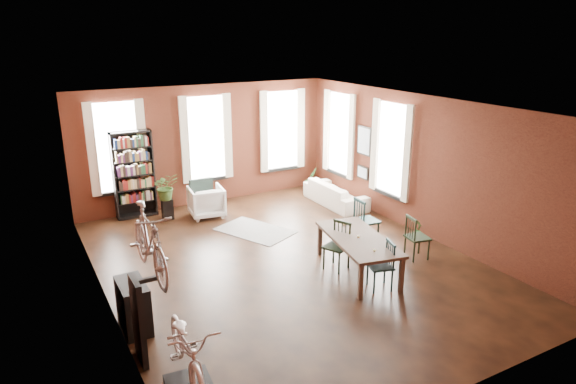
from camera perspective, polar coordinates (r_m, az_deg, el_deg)
room at (r=10.49m, az=-0.53°, el=4.26°), size 9.00×9.04×3.22m
dining_table at (r=10.18m, az=7.74°, el=-6.91°), size 1.37×2.28×0.73m
dining_chair_a at (r=9.58m, az=10.21°, el=-8.05°), size 0.52×0.52×0.91m
dining_chair_b at (r=10.20m, az=5.42°, el=-6.05°), size 0.58×0.58×0.95m
dining_chair_c at (r=10.96m, az=14.20°, el=-4.90°), size 0.49×0.49×0.93m
dining_chair_d at (r=11.52m, az=8.71°, el=-3.16°), size 0.50×0.50×1.02m
bookshelf at (r=13.37m, az=-16.77°, el=1.87°), size 1.00×0.32×2.20m
white_armchair at (r=13.16m, az=-9.07°, el=-0.90°), size 0.92×0.87×0.85m
cream_sofa at (r=13.95m, az=5.33°, el=0.23°), size 0.61×2.08×0.81m
striped_rug at (r=12.21m, az=-3.69°, el=-4.30°), size 1.73×2.05×0.01m
bike_wall_rack at (r=7.72m, az=-16.30°, el=-13.61°), size 0.16×0.60×1.30m
console_table at (r=8.64m, az=-16.79°, el=-12.03°), size 0.40×0.80×0.80m
plant_stand at (r=13.23m, az=-13.25°, el=-1.83°), size 0.27×0.27×0.52m
plant_by_sofa at (r=15.15m, az=2.61°, el=0.72°), size 0.58×0.79×0.32m
plant_small at (r=12.26m, az=14.27°, el=-4.44°), size 0.40×0.42×0.14m
bicycle_floor at (r=6.78m, az=-11.34°, el=-13.76°), size 0.72×1.01×1.81m
bicycle_hung at (r=7.14m, az=-15.36°, el=-2.96°), size 0.47×1.00×1.66m
plant_on_stand at (r=13.04m, az=-13.41°, el=0.29°), size 0.63×0.69×0.53m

